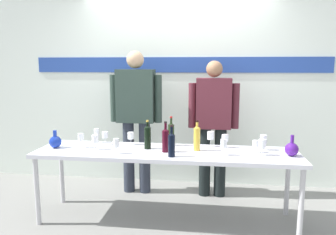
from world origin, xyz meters
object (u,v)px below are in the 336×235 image
Objects in this scene: wine_bottle_2 at (166,139)px; wine_bottle_3 at (197,137)px; display_table at (166,156)px; wine_glass_right_5 at (225,138)px; wine_bottle_4 at (148,136)px; wine_glass_left_5 at (116,143)px; wine_glass_left_2 at (97,133)px; wine_glass_left_3 at (95,139)px; decanter_blue_left at (55,142)px; wine_glass_left_0 at (105,135)px; wine_glass_left_1 at (81,137)px; presenter_right at (213,120)px; decanter_blue_right at (292,149)px; wine_glass_right_4 at (211,136)px; wine_glass_right_1 at (263,139)px; wine_glass_right_3 at (255,144)px; wine_bottle_1 at (171,133)px; wine_glass_right_2 at (262,144)px; wine_glass_right_0 at (224,144)px; presenter_left at (136,112)px; wine_bottle_0 at (172,144)px; wine_glass_left_4 at (131,136)px.

wine_bottle_3 is at bearing 17.82° from wine_bottle_2.
wine_glass_right_5 is at bearing 19.74° from display_table.
wine_bottle_4 is 2.01× the size of wine_glass_left_5.
wine_glass_left_3 is (0.09, -0.30, -0.01)m from wine_glass_left_2.
decanter_blue_left is at bearing 179.89° from wine_glass_left_3.
wine_glass_left_1 is (-0.22, -0.13, -0.00)m from wine_glass_left_0.
presenter_right reaches higher than decanter_blue_left.
decanter_blue_right is 0.82m from wine_glass_right_4.
decanter_blue_right reaches higher than wine_glass_right_1.
wine_glass_left_0 is 1.59m from wine_glass_right_3.
wine_glass_right_1 is at bearing -3.45° from wine_glass_left_2.
wine_glass_right_1 is (0.96, -0.07, -0.02)m from wine_bottle_1.
wine_glass_right_2 is at bearing -16.90° from wine_bottle_1.
decanter_blue_right reaches higher than wine_glass_left_3.
wine_glass_left_1 is at bearing 156.36° from wine_glass_left_5.
wine_bottle_4 reaches higher than wine_glass_right_5.
wine_glass_right_3 is at bearing 23.57° from wine_glass_right_0.
decanter_blue_left is at bearing -166.21° from wine_glass_left_1.
wine_glass_left_2 is (-1.30, -0.45, -0.09)m from presenter_right.
display_table is at bearing -17.32° from wine_bottle_4.
presenter_right is 1.43m from wine_glass_left_3.
wine_glass_right_5 is at bearing 143.35° from wine_glass_right_2.
wine_glass_left_1 is (0.26, 0.06, 0.04)m from decanter_blue_left.
wine_glass_right_0 is at bearing -8.40° from display_table.
presenter_left is at bearing 51.63° from wine_glass_left_2.
wine_glass_left_0 is at bearing 154.37° from wine_bottle_0.
wine_glass_right_1 is at bearing -7.35° from wine_glass_right_5.
wine_bottle_4 is 2.03× the size of wine_glass_left_1.
wine_bottle_4 reaches higher than wine_glass_left_5.
decanter_blue_left is 2.16m from wine_glass_right_1.
wine_glass_right_0 is (0.49, 0.12, -0.02)m from wine_bottle_0.
wine_bottle_4 is 2.17× the size of wine_glass_left_4.
wine_glass_left_2 is at bearing 172.74° from wine_glass_right_3.
wine_glass_left_4 is 0.99× the size of wine_glass_right_5.
decanter_blue_right is 1.30× the size of wine_glass_right_2.
wine_glass_right_5 is (1.33, 0.24, -0.00)m from wine_glass_left_3.
wine_bottle_3 is (0.31, 0.06, 0.19)m from display_table.
wine_bottle_2 reaches higher than wine_glass_right_0.
wine_bottle_2 reaches higher than wine_glass_right_3.
wine_glass_left_4 is 0.88× the size of wine_glass_right_0.
wine_glass_left_1 is 0.96× the size of wine_glass_left_2.
wine_glass_left_5 is 1.49m from wine_glass_right_1.
wine_bottle_0 is at bearing -82.46° from wine_bottle_1.
wine_glass_right_5 is (1.07, -0.51, -0.19)m from presenter_left.
wine_glass_left_0 reaches higher than wine_glass_left_4.
display_table is 0.93m from wine_glass_left_1.
wine_glass_right_0 is (0.26, -0.15, -0.03)m from wine_bottle_3.
wine_bottle_3 is at bearing 4.94° from wine_glass_left_3.
decanter_blue_right is at bearing -12.50° from wine_bottle_1.
wine_glass_left_1 is (-1.00, 0.24, -0.02)m from wine_bottle_0.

